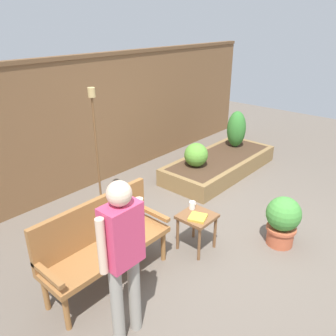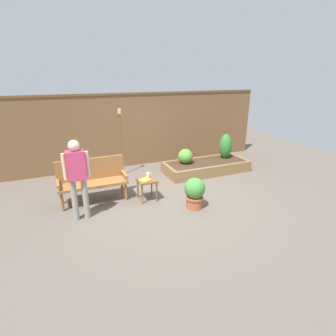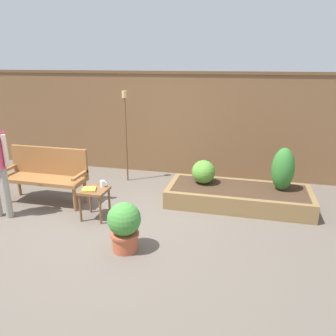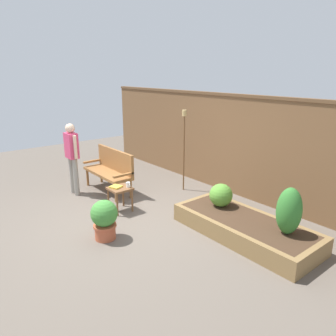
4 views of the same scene
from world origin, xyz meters
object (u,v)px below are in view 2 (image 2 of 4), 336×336
at_px(book_on_table, 145,180).
at_px(potted_boxwood, 195,192).
at_px(cup_on_table, 148,175).
at_px(shrub_far_corner, 225,146).
at_px(side_table, 147,183).
at_px(tiki_torch, 121,131).
at_px(shrub_near_bench, 185,156).
at_px(person_by_bench, 77,173).
at_px(garden_bench, 92,177).

relative_size(book_on_table, potted_boxwood, 0.30).
relative_size(cup_on_table, shrub_far_corner, 0.16).
bearing_deg(potted_boxwood, side_table, 135.98).
xyz_separation_m(potted_boxwood, tiki_torch, (-0.90, 2.48, 0.87)).
bearing_deg(potted_boxwood, cup_on_table, 127.99).
xyz_separation_m(potted_boxwood, shrub_far_corner, (2.04, 1.91, 0.30)).
distance_m(side_table, tiki_torch, 1.92).
distance_m(book_on_table, shrub_near_bench, 1.98).
distance_m(cup_on_table, tiki_torch, 1.75).
xyz_separation_m(book_on_table, shrub_far_corner, (2.88, 1.21, 0.16)).
bearing_deg(person_by_bench, garden_bench, 65.71).
height_order(shrub_far_corner, tiki_torch, tiki_torch).
distance_m(garden_bench, shrub_far_corner, 3.99).
relative_size(side_table, person_by_bench, 0.31).
xyz_separation_m(garden_bench, side_table, (1.10, -0.43, -0.15)).
bearing_deg(tiki_torch, person_by_bench, -122.86).
relative_size(cup_on_table, shrub_near_bench, 0.28).
height_order(potted_boxwood, shrub_far_corner, shrub_far_corner).
height_order(side_table, potted_boxwood, potted_boxwood).
distance_m(tiki_torch, person_by_bench, 2.44).
bearing_deg(shrub_far_corner, garden_bench, -169.54).
xyz_separation_m(book_on_table, potted_boxwood, (0.83, -0.70, -0.13)).
height_order(side_table, cup_on_table, cup_on_table).
height_order(garden_bench, potted_boxwood, garden_bench).
bearing_deg(garden_bench, person_by_bench, -114.29).
relative_size(cup_on_table, book_on_table, 0.58).
distance_m(shrub_near_bench, person_by_bench, 3.32).
bearing_deg(book_on_table, shrub_near_bench, 17.62).
relative_size(garden_bench, cup_on_table, 12.53).
height_order(cup_on_table, potted_boxwood, potted_boxwood).
xyz_separation_m(book_on_table, shrub_near_bench, (1.57, 1.21, 0.01)).
xyz_separation_m(side_table, cup_on_table, (0.08, 0.14, 0.13)).
height_order(cup_on_table, shrub_near_bench, shrub_near_bench).
bearing_deg(cup_on_table, garden_bench, 165.99).
bearing_deg(shrub_far_corner, cup_on_table, -159.60).
height_order(shrub_near_bench, shrub_far_corner, shrub_far_corner).
bearing_deg(shrub_near_bench, garden_bench, -164.53).
relative_size(side_table, shrub_near_bench, 1.17).
distance_m(garden_bench, cup_on_table, 1.22).
relative_size(garden_bench, side_table, 3.00).
distance_m(potted_boxwood, shrub_near_bench, 2.05).
bearing_deg(shrub_near_bench, potted_boxwood, -111.14).
xyz_separation_m(cup_on_table, tiki_torch, (-0.20, 1.59, 0.70)).
relative_size(potted_boxwood, person_by_bench, 0.42).
bearing_deg(book_on_table, side_table, 22.46).
height_order(book_on_table, tiki_torch, tiki_torch).
distance_m(shrub_far_corner, tiki_torch, 3.05).
distance_m(shrub_near_bench, shrub_far_corner, 1.31).
bearing_deg(tiki_torch, shrub_far_corner, -11.03).
bearing_deg(tiki_torch, garden_bench, -127.10).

